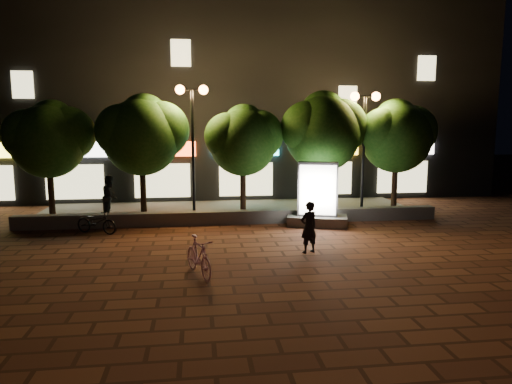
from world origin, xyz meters
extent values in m
plane|color=brown|center=(0.00, 0.00, 0.00)|extent=(80.00, 80.00, 0.00)
cube|color=#615F5A|center=(0.00, 4.00, 0.25)|extent=(16.00, 0.45, 0.50)
cube|color=#615F5A|center=(0.00, 6.50, 0.04)|extent=(16.00, 5.00, 0.08)
cube|color=black|center=(0.00, 13.00, 5.00)|extent=(28.00, 8.00, 10.00)
cube|color=silver|center=(-7.00, 8.94, 2.60)|extent=(3.20, 0.12, 0.70)
cube|color=beige|center=(-7.00, 8.94, 1.10)|extent=(2.60, 0.10, 1.60)
cube|color=#E24213|center=(-3.00, 8.94, 2.60)|extent=(3.20, 0.12, 0.70)
cube|color=beige|center=(-3.00, 8.94, 1.10)|extent=(2.60, 0.10, 1.60)
cube|color=#44FFF9|center=(1.00, 8.94, 2.60)|extent=(3.20, 0.12, 0.70)
cube|color=beige|center=(1.00, 8.94, 1.10)|extent=(2.60, 0.10, 1.60)
cube|color=gold|center=(5.00, 8.94, 2.60)|extent=(3.20, 0.12, 0.70)
cube|color=beige|center=(5.00, 8.94, 1.10)|extent=(2.60, 0.10, 1.60)
cube|color=white|center=(9.00, 8.94, 2.60)|extent=(3.20, 0.12, 0.70)
cube|color=beige|center=(9.00, 8.94, 1.10)|extent=(2.60, 0.10, 1.60)
cube|color=beige|center=(-9.00, 8.94, 5.50)|extent=(0.90, 0.10, 1.20)
cube|color=beige|center=(-2.00, 8.94, 7.00)|extent=(0.90, 0.10, 1.20)
cube|color=beige|center=(6.00, 8.94, 5.00)|extent=(0.90, 0.10, 1.20)
cube|color=beige|center=(10.00, 8.94, 6.50)|extent=(0.90, 0.10, 1.20)
cylinder|color=black|center=(-7.00, 5.40, 1.21)|extent=(0.24, 0.24, 2.25)
sphere|color=#2C581A|center=(-7.00, 5.40, 3.10)|extent=(2.80, 2.80, 2.80)
sphere|color=#2C581A|center=(-6.30, 5.60, 3.40)|extent=(2.10, 2.10, 2.10)
sphere|color=#2C581A|center=(-7.63, 5.25, 3.35)|extent=(1.96, 1.96, 1.96)
sphere|color=#2C581A|center=(-6.90, 5.75, 3.80)|extent=(1.82, 1.82, 1.82)
cylinder|color=black|center=(-3.50, 5.40, 1.25)|extent=(0.24, 0.24, 2.34)
sphere|color=#2C581A|center=(-3.50, 5.40, 3.25)|extent=(3.00, 3.00, 3.00)
sphere|color=#2C581A|center=(-2.75, 5.60, 3.54)|extent=(2.25, 2.25, 2.25)
sphere|color=#2C581A|center=(-4.17, 5.25, 3.50)|extent=(2.10, 2.10, 2.10)
sphere|color=#2C581A|center=(-3.40, 5.75, 4.00)|extent=(1.95, 1.95, 1.95)
cylinder|color=black|center=(0.50, 5.40, 1.18)|extent=(0.24, 0.24, 2.21)
sphere|color=#2C581A|center=(0.50, 5.40, 3.03)|extent=(2.70, 2.70, 2.70)
sphere|color=#2C581A|center=(1.17, 5.60, 3.33)|extent=(2.03, 2.03, 2.02)
sphere|color=#2C581A|center=(-0.11, 5.25, 3.28)|extent=(1.89, 1.89, 1.89)
sphere|color=#2C581A|center=(0.60, 5.75, 3.70)|extent=(1.76, 1.76, 1.76)
cylinder|color=black|center=(3.80, 5.40, 1.30)|extent=(0.24, 0.24, 2.43)
sphere|color=#2C581A|center=(3.80, 5.40, 3.36)|extent=(3.10, 3.10, 3.10)
sphere|color=#2C581A|center=(4.58, 5.60, 3.66)|extent=(2.33, 2.33, 2.33)
sphere|color=#2C581A|center=(3.10, 5.25, 3.61)|extent=(2.17, 2.17, 2.17)
sphere|color=#2C581A|center=(3.90, 5.75, 4.14)|extent=(2.01, 2.02, 2.02)
cylinder|color=black|center=(7.00, 5.40, 1.23)|extent=(0.24, 0.24, 2.29)
sphere|color=#2C581A|center=(7.00, 5.40, 3.17)|extent=(2.90, 2.90, 2.90)
sphere|color=#2C581A|center=(7.72, 5.60, 3.47)|extent=(2.18, 2.17, 2.17)
sphere|color=#2C581A|center=(6.35, 5.25, 3.42)|extent=(2.03, 2.03, 2.03)
sphere|color=#2C581A|center=(7.10, 5.75, 3.90)|extent=(1.89, 1.88, 1.88)
cylinder|color=black|center=(-1.50, 5.20, 2.58)|extent=(0.12, 0.12, 5.00)
cylinder|color=black|center=(-1.50, 5.20, 5.08)|extent=(0.90, 0.08, 0.08)
sphere|color=#FF8A3F|center=(-1.95, 5.20, 5.08)|extent=(0.36, 0.36, 0.36)
sphere|color=#FF8A3F|center=(-1.05, 5.20, 5.08)|extent=(0.36, 0.36, 0.36)
cylinder|color=black|center=(5.50, 5.20, 2.48)|extent=(0.12, 0.12, 4.80)
cylinder|color=black|center=(5.50, 5.20, 4.88)|extent=(0.90, 0.08, 0.08)
sphere|color=#FF8A3F|center=(5.05, 5.20, 4.88)|extent=(0.36, 0.36, 0.36)
sphere|color=#FF8A3F|center=(5.95, 5.20, 4.88)|extent=(0.36, 0.36, 0.36)
cube|color=#615F5A|center=(3.08, 3.32, 0.18)|extent=(2.41, 1.66, 0.37)
cube|color=#4C4C51|center=(3.08, 3.32, 1.37)|extent=(1.55, 0.89, 2.01)
cube|color=white|center=(3.01, 3.06, 1.37)|extent=(1.29, 0.40, 1.83)
cube|color=white|center=(3.15, 3.57, 1.37)|extent=(1.29, 0.40, 1.83)
imported|color=pink|center=(-1.35, -1.97, 0.50)|extent=(1.00, 1.72, 1.00)
imported|color=black|center=(1.87, -0.26, 0.77)|extent=(0.66, 0.56, 1.54)
imported|color=black|center=(-4.83, 3.00, 0.41)|extent=(1.66, 1.17, 0.83)
imported|color=black|center=(-4.78, 5.43, 0.92)|extent=(0.76, 0.91, 1.68)
camera|label=1|loc=(-1.33, -13.08, 3.75)|focal=32.17mm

